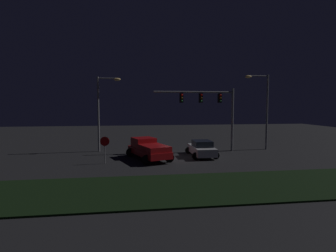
{
  "coord_description": "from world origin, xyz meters",
  "views": [
    {
      "loc": [
        -4.16,
        -24.43,
        4.79
      ],
      "look_at": [
        -0.59,
        0.55,
        2.85
      ],
      "focal_mm": 29.19,
      "sensor_mm": 36.0,
      "label": 1
    }
  ],
  "objects_px": {
    "car_sedan": "(202,149)",
    "street_lamp_left": "(103,104)",
    "street_lamp_right": "(263,102)",
    "stop_sign": "(105,145)",
    "pickup_truck": "(148,148)",
    "traffic_signal_gantry": "(210,104)"
  },
  "relations": [
    {
      "from": "car_sedan",
      "to": "street_lamp_left",
      "type": "height_order",
      "value": "street_lamp_left"
    },
    {
      "from": "street_lamp_left",
      "to": "street_lamp_right",
      "type": "height_order",
      "value": "street_lamp_right"
    },
    {
      "from": "stop_sign",
      "to": "street_lamp_right",
      "type": "bearing_deg",
      "value": 17.27
    },
    {
      "from": "pickup_truck",
      "to": "street_lamp_left",
      "type": "relative_size",
      "value": 0.75
    },
    {
      "from": "street_lamp_left",
      "to": "street_lamp_right",
      "type": "bearing_deg",
      "value": -3.93
    },
    {
      "from": "pickup_truck",
      "to": "traffic_signal_gantry",
      "type": "distance_m",
      "value": 8.23
    },
    {
      "from": "car_sedan",
      "to": "street_lamp_right",
      "type": "height_order",
      "value": "street_lamp_right"
    },
    {
      "from": "car_sedan",
      "to": "pickup_truck",
      "type": "bearing_deg",
      "value": 96.67
    },
    {
      "from": "street_lamp_left",
      "to": "street_lamp_right",
      "type": "relative_size",
      "value": 0.96
    },
    {
      "from": "street_lamp_right",
      "to": "stop_sign",
      "type": "distance_m",
      "value": 17.25
    },
    {
      "from": "car_sedan",
      "to": "street_lamp_right",
      "type": "xyz_separation_m",
      "value": [
        7.47,
        3.0,
        4.32
      ]
    },
    {
      "from": "traffic_signal_gantry",
      "to": "street_lamp_left",
      "type": "bearing_deg",
      "value": 171.47
    },
    {
      "from": "street_lamp_right",
      "to": "stop_sign",
      "type": "bearing_deg",
      "value": -162.73
    },
    {
      "from": "pickup_truck",
      "to": "stop_sign",
      "type": "relative_size",
      "value": 2.58
    },
    {
      "from": "pickup_truck",
      "to": "stop_sign",
      "type": "distance_m",
      "value": 3.94
    },
    {
      "from": "car_sedan",
      "to": "stop_sign",
      "type": "relative_size",
      "value": 1.98
    },
    {
      "from": "car_sedan",
      "to": "street_lamp_right",
      "type": "distance_m",
      "value": 9.14
    },
    {
      "from": "pickup_truck",
      "to": "car_sedan",
      "type": "height_order",
      "value": "pickup_truck"
    },
    {
      "from": "traffic_signal_gantry",
      "to": "pickup_truck",
      "type": "bearing_deg",
      "value": -154.74
    },
    {
      "from": "traffic_signal_gantry",
      "to": "stop_sign",
      "type": "distance_m",
      "value": 11.62
    },
    {
      "from": "car_sedan",
      "to": "street_lamp_left",
      "type": "xyz_separation_m",
      "value": [
        -9.3,
        4.15,
        4.11
      ]
    },
    {
      "from": "pickup_truck",
      "to": "street_lamp_left",
      "type": "xyz_separation_m",
      "value": [
        -4.26,
        4.71,
        3.85
      ]
    }
  ]
}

